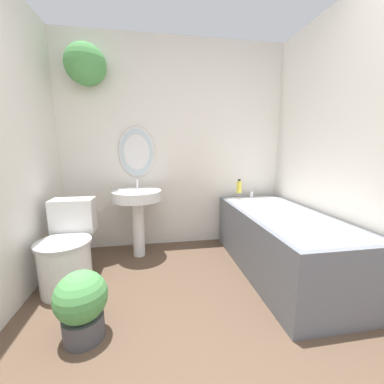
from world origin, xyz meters
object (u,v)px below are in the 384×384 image
toilet (68,252)px  shampoo_bottle (239,187)px  pedestal_sink (137,205)px  bathtub (281,241)px  potted_plant (82,304)px

toilet → shampoo_bottle: size_ratio=4.39×
pedestal_sink → bathtub: 1.50m
toilet → shampoo_bottle: shampoo_bottle is taller
bathtub → shampoo_bottle: size_ratio=9.97×
potted_plant → pedestal_sink: bearing=76.0°
pedestal_sink → potted_plant: pedestal_sink is taller
toilet → bathtub: size_ratio=0.44×
toilet → potted_plant: size_ratio=1.62×
shampoo_bottle → potted_plant: shampoo_bottle is taller
toilet → bathtub: toilet is taller
pedestal_sink → potted_plant: (-0.28, -1.14, -0.34)m
pedestal_sink → bathtub: size_ratio=0.51×
toilet → bathtub: bearing=-2.3°
bathtub → shampoo_bottle: shampoo_bottle is taller
bathtub → toilet: bearing=177.7°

